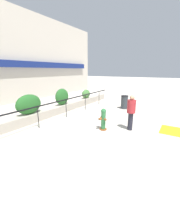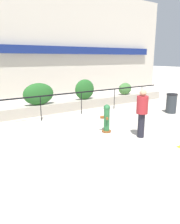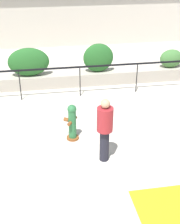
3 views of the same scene
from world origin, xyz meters
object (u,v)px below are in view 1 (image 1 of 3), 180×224
Objects in this scene: fire_hydrant at (103,119)px; trash_bin at (124,102)px; pedestrian at (131,111)px; hedge_bush_3 at (62,97)px; hedge_bush_2 at (29,104)px; hedge_bush_4 at (86,94)px.

trash_bin is at bearing 6.69° from fire_hydrant.
pedestrian is at bearing -58.87° from fire_hydrant.
hedge_bush_2 is at bearing 180.00° from hedge_bush_3.
hedge_bush_3 reaches higher than trash_bin.
fire_hydrant is (1.17, -3.99, -0.49)m from hedge_bush_2.
hedge_bush_4 is 0.54× the size of pedestrian.
pedestrian reaches higher than hedge_bush_3.
hedge_bush_3 is 1.18× the size of trash_bin.
hedge_bush_2 is 1.66× the size of hedge_bush_4.
hedge_bush_3 is 1.11× the size of fire_hydrant.
hedge_bush_3 is 5.19m from pedestrian.
hedge_bush_2 is 1.44× the size of fire_hydrant.
trash_bin is (4.64, 0.54, -0.04)m from fire_hydrant.
hedge_bush_3 is (2.69, 0.00, 0.02)m from hedge_bush_2.
fire_hydrant reaches higher than trash_bin.
pedestrian is (-0.84, -5.12, -0.08)m from hedge_bush_3.
pedestrian reaches higher than fire_hydrant.
hedge_bush_4 is 0.87× the size of fire_hydrant.
fire_hydrant is 1.07× the size of trash_bin.
hedge_bush_3 reaches higher than hedge_bush_4.
trash_bin is (3.12, -3.44, -0.56)m from hedge_bush_3.
trash_bin is (0.07, -3.44, -0.36)m from hedge_bush_4.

